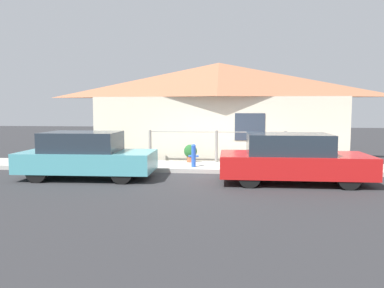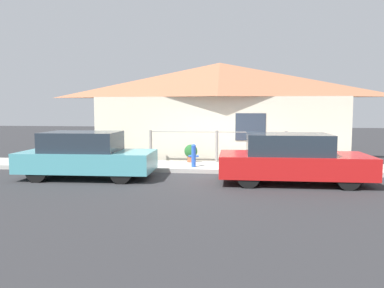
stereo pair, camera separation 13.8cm
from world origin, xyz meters
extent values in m
plane|color=#2D2D30|center=(0.00, 0.00, 0.00)|extent=(60.00, 60.00, 0.00)
cube|color=#B2AFA8|center=(0.00, 0.92, 0.07)|extent=(24.00, 1.84, 0.14)
cube|color=beige|center=(0.00, 2.44, 1.24)|extent=(9.56, 0.12, 2.48)
cube|color=#2D3847|center=(1.20, 2.37, 1.36)|extent=(1.10, 0.04, 1.00)
pyramid|color=#A36647|center=(0.00, 3.48, 3.16)|extent=(9.96, 2.20, 1.36)
cylinder|color=gray|center=(-2.40, 1.69, 0.70)|extent=(0.10, 0.10, 1.12)
cylinder|color=gray|center=(0.00, 1.69, 0.70)|extent=(0.10, 0.10, 1.12)
cylinder|color=gray|center=(2.40, 1.69, 0.70)|extent=(0.10, 0.10, 1.12)
cylinder|color=gray|center=(0.00, 1.69, 1.21)|extent=(4.80, 0.03, 0.03)
cube|color=teal|center=(-3.60, -1.17, 0.51)|extent=(3.89, 1.80, 0.57)
cube|color=#232D38|center=(-3.75, -1.18, 1.07)|extent=(2.16, 1.54, 0.56)
cylinder|color=black|center=(-2.44, -0.42, 0.30)|extent=(0.60, 0.22, 0.60)
cylinder|color=black|center=(-2.39, -1.84, 0.30)|extent=(0.60, 0.22, 0.60)
cylinder|color=black|center=(-4.81, -0.50, 0.30)|extent=(0.60, 0.22, 0.60)
cylinder|color=black|center=(-4.76, -1.93, 0.30)|extent=(0.60, 0.22, 0.60)
cube|color=red|center=(2.24, -1.17, 0.51)|extent=(4.00, 1.84, 0.58)
cube|color=#232D38|center=(2.09, -1.17, 1.07)|extent=(2.21, 1.60, 0.55)
cylinder|color=black|center=(3.47, -0.38, 0.29)|extent=(0.58, 0.21, 0.58)
cylinder|color=black|center=(3.49, -1.93, 0.29)|extent=(0.58, 0.21, 0.58)
cylinder|color=black|center=(1.00, -0.41, 0.29)|extent=(0.58, 0.21, 0.58)
cylinder|color=black|center=(1.02, -1.96, 0.29)|extent=(0.58, 0.21, 0.58)
cylinder|color=blue|center=(-0.68, 0.45, 0.46)|extent=(0.14, 0.14, 0.65)
sphere|color=blue|center=(-0.68, 0.45, 0.81)|extent=(0.15, 0.15, 0.15)
cylinder|color=blue|center=(-0.78, 0.45, 0.49)|extent=(0.13, 0.06, 0.06)
cylinder|color=blue|center=(-0.58, 0.45, 0.49)|extent=(0.13, 0.06, 0.06)
cylinder|color=#9E5638|center=(-0.91, 1.58, 0.24)|extent=(0.26, 0.26, 0.22)
sphere|color=#235B28|center=(-0.91, 1.58, 0.53)|extent=(0.46, 0.46, 0.46)
cylinder|color=slate|center=(-3.86, 1.56, 0.22)|extent=(0.28, 0.28, 0.16)
sphere|color=#235B28|center=(-3.86, 1.56, 0.50)|extent=(0.54, 0.54, 0.54)
camera|label=1|loc=(0.61, -11.54, 2.02)|focal=35.00mm
camera|label=2|loc=(0.74, -11.52, 2.02)|focal=35.00mm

